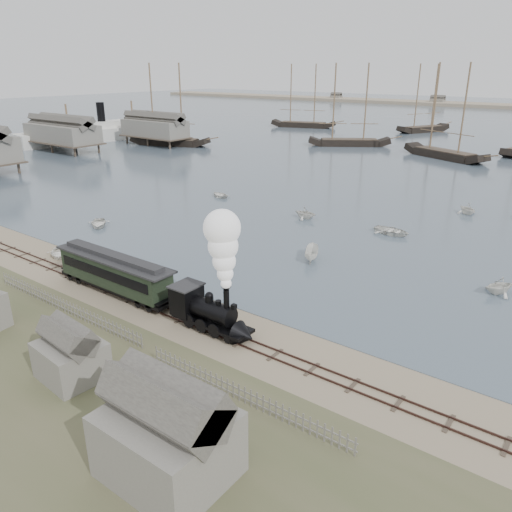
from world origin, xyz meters
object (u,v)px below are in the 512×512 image
Objects in this scene: beached_dinghy at (59,253)px; locomotive at (218,282)px; passenger_coach at (114,271)px; steamship at (102,121)px.

locomotive is at bearing -62.24° from beached_dinghy.
locomotive is at bearing 0.00° from passenger_coach.
passenger_coach is at bearing -180.00° from locomotive.
beached_dinghy is 92.10m from steamship.
steamship reaches higher than locomotive.
locomotive is 12.36m from passenger_coach.
beached_dinghy is at bearing 169.86° from passenger_coach.
passenger_coach is 103.08m from steamship.
locomotive reaches higher than passenger_coach.
steamship is (-70.43, 59.16, 4.69)m from beached_dinghy.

